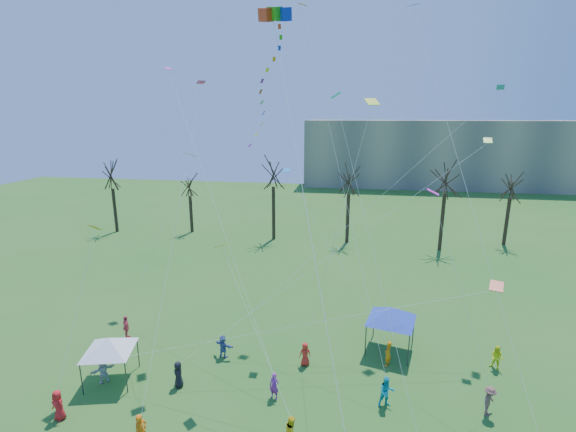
% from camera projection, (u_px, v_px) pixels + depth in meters
% --- Properties ---
extents(distant_building, '(60.00, 14.00, 15.00)m').
position_uv_depth(distant_building, '(437.00, 154.00, 92.29)').
color(distant_building, gray).
rests_on(distant_building, ground).
extents(bare_tree_row, '(70.20, 9.28, 11.10)m').
position_uv_depth(bare_tree_row, '(357.00, 188.00, 50.51)').
color(bare_tree_row, black).
rests_on(bare_tree_row, ground).
extents(big_box_kite, '(3.55, 6.36, 22.50)m').
position_uv_depth(big_box_kite, '(270.00, 89.00, 20.88)').
color(big_box_kite, red).
rests_on(big_box_kite, ground).
extents(canopy_tent_white, '(3.83, 3.83, 2.96)m').
position_uv_depth(canopy_tent_white, '(109.00, 344.00, 24.63)').
color(canopy_tent_white, '#3F3F44').
rests_on(canopy_tent_white, ground).
extents(canopy_tent_blue, '(4.27, 4.27, 3.29)m').
position_uv_depth(canopy_tent_blue, '(392.00, 314.00, 27.79)').
color(canopy_tent_blue, '#3F3F44').
rests_on(canopy_tent_blue, ground).
extents(festival_crowd, '(26.93, 10.55, 1.86)m').
position_uv_depth(festival_crowd, '(295.00, 387.00, 23.30)').
color(festival_crowd, red).
rests_on(festival_crowd, ground).
extents(small_kites_aloft, '(27.37, 17.13, 33.67)m').
position_uv_depth(small_kites_aloft, '(312.00, 148.00, 25.67)').
color(small_kites_aloft, orange).
rests_on(small_kites_aloft, ground).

